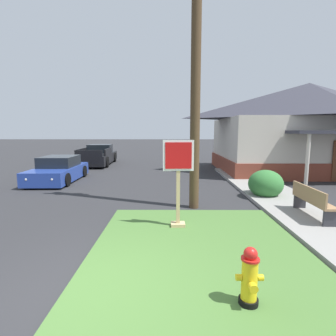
# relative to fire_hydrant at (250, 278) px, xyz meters

# --- Properties ---
(ground_plane) EXTENTS (160.00, 160.00, 0.00)m
(ground_plane) POSITION_rel_fire_hydrant_xyz_m (-2.36, 0.28, -0.47)
(ground_plane) COLOR #2B2B2D
(grass_corner_patch) EXTENTS (4.47, 5.19, 0.08)m
(grass_corner_patch) POSITION_rel_fire_hydrant_xyz_m (-0.50, 1.76, -0.43)
(grass_corner_patch) COLOR #477033
(grass_corner_patch) RESTS_ON ground
(sidewalk_strip) EXTENTS (2.20, 15.21, 0.12)m
(sidewalk_strip) POSITION_rel_fire_hydrant_xyz_m (2.94, 5.56, -0.41)
(sidewalk_strip) COLOR gray
(sidewalk_strip) RESTS_ON ground
(fire_hydrant) EXTENTS (0.38, 0.34, 0.84)m
(fire_hydrant) POSITION_rel_fire_hydrant_xyz_m (0.00, 0.00, 0.00)
(fire_hydrant) COLOR black
(fire_hydrant) RESTS_ON grass_corner_patch
(stop_sign) EXTENTS (0.76, 0.29, 2.20)m
(stop_sign) POSITION_rel_fire_hydrant_xyz_m (-0.89, 2.99, 0.70)
(stop_sign) COLOR tan
(stop_sign) RESTS_ON grass_corner_patch
(manhole_cover) EXTENTS (0.70, 0.70, 0.02)m
(manhole_cover) POSITION_rel_fire_hydrant_xyz_m (-1.96, 2.55, -0.47)
(manhole_cover) COLOR black
(manhole_cover) RESTS_ON ground
(parked_sedan_blue) EXTENTS (2.03, 4.16, 1.25)m
(parked_sedan_blue) POSITION_rel_fire_hydrant_xyz_m (-6.71, 9.41, 0.07)
(parked_sedan_blue) COLOR #233D93
(parked_sedan_blue) RESTS_ON ground
(pickup_truck_black) EXTENTS (2.31, 5.56, 1.48)m
(pickup_truck_black) POSITION_rel_fire_hydrant_xyz_m (-6.54, 16.10, 0.14)
(pickup_truck_black) COLOR black
(pickup_truck_black) RESTS_ON ground
(street_bench) EXTENTS (0.44, 1.76, 0.85)m
(street_bench) POSITION_rel_fire_hydrant_xyz_m (2.88, 3.68, 0.12)
(street_bench) COLOR #93704C
(street_bench) RESTS_ON sidewalk_strip
(utility_pole) EXTENTS (1.54, 0.31, 9.53)m
(utility_pole) POSITION_rel_fire_hydrant_xyz_m (-0.31, 4.87, 4.46)
(utility_pole) COLOR #4C3823
(utility_pole) RESTS_ON ground
(corner_house) EXTENTS (11.02, 8.59, 5.41)m
(corner_house) POSITION_rel_fire_hydrant_xyz_m (7.41, 12.81, 2.31)
(corner_house) COLOR brown
(corner_house) RESTS_ON ground
(shrub_by_curb) EXTENTS (1.28, 1.28, 1.06)m
(shrub_by_curb) POSITION_rel_fire_hydrant_xyz_m (2.52, 6.18, 0.05)
(shrub_by_curb) COLOR #337134
(shrub_by_curb) RESTS_ON ground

